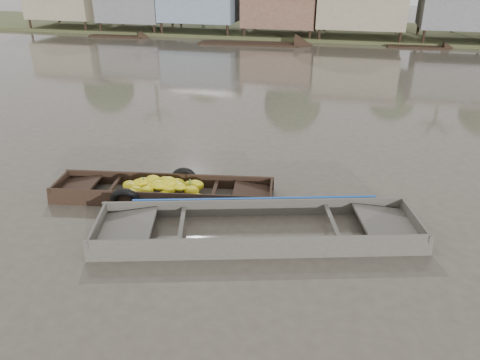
# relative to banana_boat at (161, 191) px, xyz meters

# --- Properties ---
(ground) EXTENTS (120.00, 120.00, 0.00)m
(ground) POSITION_rel_banana_boat_xyz_m (2.40, -0.48, -0.18)
(ground) COLOR #494137
(ground) RESTS_ON ground
(banana_boat) EXTENTS (6.14, 2.32, 0.85)m
(banana_boat) POSITION_rel_banana_boat_xyz_m (0.00, 0.00, 0.00)
(banana_boat) COLOR black
(banana_boat) RESTS_ON ground
(viewer_boat) EXTENTS (7.87, 3.96, 0.61)m
(viewer_boat) POSITION_rel_banana_boat_xyz_m (2.98, -1.27, -0.12)
(viewer_boat) COLOR #423D38
(viewer_boat) RESTS_ON ground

